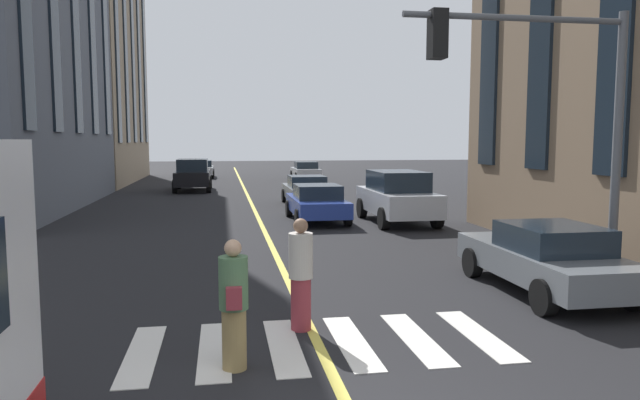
# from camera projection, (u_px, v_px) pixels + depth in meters

# --- Properties ---
(lane_centre_line) EXTENTS (80.00, 0.16, 0.01)m
(lane_centre_line) POSITION_uv_depth(u_px,v_px,m) (255.00, 210.00, 24.96)
(lane_centre_line) COLOR #D8C64C
(lane_centre_line) RESTS_ON ground_plane
(crosswalk_marking) EXTENTS (2.40, 5.45, 0.01)m
(crosswalk_marking) POSITION_uv_depth(u_px,v_px,m) (318.00, 344.00, 8.63)
(crosswalk_marking) COLOR silver
(crosswalk_marking) RESTS_ON ground_plane
(car_black_oncoming) EXTENTS (4.70, 2.14, 1.88)m
(car_black_oncoming) POSITION_uv_depth(u_px,v_px,m) (193.00, 174.00, 34.61)
(car_black_oncoming) COLOR black
(car_black_oncoming) RESTS_ON ground_plane
(car_blue_trailing) EXTENTS (4.40, 1.95, 1.37)m
(car_blue_trailing) POSITION_uv_depth(u_px,v_px,m) (317.00, 202.00, 21.58)
(car_blue_trailing) COLOR navy
(car_blue_trailing) RESTS_ON ground_plane
(car_grey_parked_a) EXTENTS (4.40, 1.95, 1.37)m
(car_grey_parked_a) POSITION_uv_depth(u_px,v_px,m) (547.00, 257.00, 11.48)
(car_grey_parked_a) COLOR slate
(car_grey_parked_a) RESTS_ON ground_plane
(car_silver_mid) EXTENTS (4.40, 1.95, 1.37)m
(car_silver_mid) POSITION_uv_depth(u_px,v_px,m) (202.00, 169.00, 46.78)
(car_silver_mid) COLOR #B7BABF
(car_silver_mid) RESTS_ON ground_plane
(car_silver_parked_b) EXTENTS (4.70, 2.14, 1.88)m
(car_silver_parked_b) POSITION_uv_depth(u_px,v_px,m) (397.00, 196.00, 21.21)
(car_silver_parked_b) COLOR #B7BABF
(car_silver_parked_b) RESTS_ON ground_plane
(car_grey_far) EXTENTS (4.40, 1.95, 1.37)m
(car_grey_far) POSITION_uv_depth(u_px,v_px,m) (306.00, 190.00, 26.98)
(car_grey_far) COLOR slate
(car_grey_far) RESTS_ON ground_plane
(car_silver_near) EXTENTS (4.40, 1.95, 1.37)m
(car_silver_near) POSITION_uv_depth(u_px,v_px,m) (306.00, 170.00, 44.28)
(car_silver_near) COLOR #B7BABF
(car_silver_near) RESTS_ON ground_plane
(pedestrian_near) EXTENTS (0.38, 0.38, 1.78)m
(pedestrian_near) POSITION_uv_depth(u_px,v_px,m) (301.00, 274.00, 9.20)
(pedestrian_near) COLOR maroon
(pedestrian_near) RESTS_ON ground_plane
(pedestrian_companion) EXTENTS (0.50, 0.38, 1.72)m
(pedestrian_companion) POSITION_uv_depth(u_px,v_px,m) (234.00, 305.00, 7.60)
(pedestrian_companion) COLOR #997F4C
(pedestrian_companion) RESTS_ON ground_plane
(traffic_light_mast) EXTENTS (0.36, 4.59, 5.50)m
(traffic_light_mast) POSITION_uv_depth(u_px,v_px,m) (544.00, 92.00, 11.36)
(traffic_light_mast) COLOR #595B60
(traffic_light_mast) RESTS_ON ground_plane
(building_left_near) EXTENTS (16.32, 9.68, 20.17)m
(building_left_near) POSITION_uv_depth(u_px,v_px,m) (60.00, 38.00, 40.71)
(building_left_near) COLOR gray
(building_left_near) RESTS_ON ground_plane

